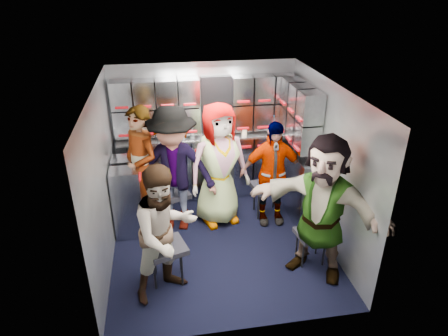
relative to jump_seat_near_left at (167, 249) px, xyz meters
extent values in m
plane|color=black|center=(0.71, 0.63, -0.44)|extent=(3.00, 3.00, 0.00)
cube|color=#8E949B|center=(0.71, 2.13, 0.61)|extent=(2.80, 0.04, 2.10)
cube|color=#8E949B|center=(-0.69, 0.63, 0.61)|extent=(0.04, 3.00, 2.10)
cube|color=#8E949B|center=(2.11, 0.63, 0.61)|extent=(0.04, 3.00, 2.10)
cube|color=silver|center=(0.71, 0.63, 1.66)|extent=(2.80, 3.00, 0.02)
cube|color=#91959F|center=(0.71, 1.92, 0.06)|extent=(2.68, 0.38, 0.99)
cube|color=#91959F|center=(-0.48, 1.19, 0.06)|extent=(0.38, 0.76, 0.99)
cube|color=silver|center=(0.71, 1.92, 0.58)|extent=(2.68, 0.42, 0.03)
cube|color=#91959F|center=(0.71, 1.98, 1.05)|extent=(2.68, 0.28, 0.82)
cube|color=#91959F|center=(1.96, 1.33, 1.05)|extent=(0.28, 1.00, 0.82)
cube|color=#91959F|center=(1.96, 1.23, 0.06)|extent=(0.28, 1.20, 1.00)
cube|color=#A0080F|center=(0.71, 1.72, 0.44)|extent=(2.60, 0.02, 0.03)
cube|color=black|center=(0.00, 0.00, 0.02)|extent=(0.51, 0.50, 0.07)
cylinder|color=black|center=(-0.15, -0.13, -0.22)|extent=(0.03, 0.03, 0.44)
cylinder|color=black|center=(0.15, -0.13, -0.22)|extent=(0.03, 0.03, 0.44)
cylinder|color=black|center=(-0.15, 0.13, -0.22)|extent=(0.03, 0.03, 0.44)
cylinder|color=black|center=(0.15, 0.13, -0.22)|extent=(0.03, 0.03, 0.44)
cube|color=black|center=(0.16, 1.27, -0.02)|extent=(0.48, 0.47, 0.06)
cylinder|color=black|center=(0.02, 1.15, -0.24)|extent=(0.02, 0.02, 0.40)
cylinder|color=black|center=(0.30, 1.15, -0.24)|extent=(0.02, 0.02, 0.40)
cylinder|color=black|center=(0.02, 1.39, -0.24)|extent=(0.02, 0.02, 0.40)
cylinder|color=black|center=(0.30, 1.39, -0.24)|extent=(0.02, 0.02, 0.40)
cube|color=black|center=(0.78, 1.34, -0.04)|extent=(0.46, 0.45, 0.06)
cylinder|color=black|center=(0.65, 1.23, -0.25)|extent=(0.02, 0.02, 0.38)
cylinder|color=black|center=(0.92, 1.23, -0.25)|extent=(0.02, 0.02, 0.38)
cylinder|color=black|center=(0.65, 1.45, -0.25)|extent=(0.02, 0.02, 0.38)
cylinder|color=black|center=(0.92, 1.45, -0.25)|extent=(0.02, 0.02, 0.38)
cube|color=black|center=(1.50, 1.20, 0.02)|extent=(0.47, 0.46, 0.07)
cylinder|color=black|center=(1.35, 1.07, -0.22)|extent=(0.03, 0.03, 0.44)
cylinder|color=black|center=(1.66, 1.07, -0.22)|extent=(0.03, 0.03, 0.44)
cylinder|color=black|center=(1.35, 1.33, -0.22)|extent=(0.03, 0.03, 0.44)
cylinder|color=black|center=(1.66, 1.33, -0.22)|extent=(0.03, 0.03, 0.44)
cube|color=black|center=(1.76, 0.05, -0.04)|extent=(0.41, 0.39, 0.06)
cylinder|color=black|center=(1.63, -0.06, -0.25)|extent=(0.02, 0.02, 0.38)
cylinder|color=black|center=(1.90, -0.06, -0.25)|extent=(0.02, 0.02, 0.38)
cylinder|color=black|center=(1.63, 0.17, -0.25)|extent=(0.02, 0.02, 0.38)
cylinder|color=black|center=(1.90, 0.17, -0.25)|extent=(0.02, 0.02, 0.38)
imported|color=black|center=(-0.27, 1.25, 0.44)|extent=(0.71, 0.76, 1.75)
imported|color=black|center=(0.00, -0.18, 0.35)|extent=(0.96, 0.90, 1.58)
imported|color=black|center=(0.16, 1.09, 0.45)|extent=(1.27, 0.90, 1.78)
imported|color=black|center=(0.78, 1.16, 0.45)|extent=(0.98, 0.76, 1.77)
imported|color=black|center=(1.50, 1.02, 0.33)|extent=(0.92, 0.43, 1.53)
imported|color=black|center=(1.76, -0.13, 0.45)|extent=(1.59, 1.46, 1.77)
cylinder|color=white|center=(0.50, 1.87, 0.72)|extent=(0.06, 0.06, 0.24)
cylinder|color=white|center=(0.37, 1.87, 0.72)|extent=(0.06, 0.06, 0.25)
cylinder|color=white|center=(1.76, 1.87, 0.72)|extent=(0.06, 0.06, 0.26)
cylinder|color=beige|center=(0.15, 1.86, 0.64)|extent=(0.09, 0.09, 0.09)
cylinder|color=beige|center=(1.29, 1.86, 0.64)|extent=(0.08, 0.08, 0.09)
camera|label=1|loc=(0.04, -3.72, 2.86)|focal=32.00mm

